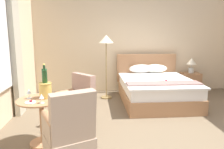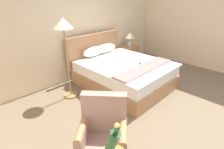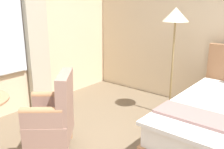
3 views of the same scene
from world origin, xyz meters
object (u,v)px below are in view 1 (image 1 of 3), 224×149
bed (155,89)px  snack_plate (30,102)px  champagne_bucket (45,87)px  bedside_lamp (191,63)px  side_table_round (42,116)px  floor_lamp_brass (106,45)px  wine_glass_near_bucket (29,92)px  nightstand (190,82)px  wine_glass_near_edge (41,97)px  armchair_by_window (77,103)px  armchair_facing_bed (70,137)px

bed → snack_plate: bed is taller
champagne_bucket → snack_plate: size_ratio=3.53×
bedside_lamp → side_table_round: bearing=-142.2°
bedside_lamp → floor_lamp_brass: (-2.42, -0.39, 0.53)m
champagne_bucket → wine_glass_near_bucket: champagne_bucket is taller
bed → champagne_bucket: (-2.20, -1.86, 0.53)m
bedside_lamp → floor_lamp_brass: bearing=-170.7°
nightstand → side_table_round: bearing=-142.2°
wine_glass_near_edge → champagne_bucket: bearing=89.6°
bedside_lamp → armchair_by_window: (-3.03, -2.09, -0.40)m
bedside_lamp → wine_glass_near_bucket: bedside_lamp is taller
wine_glass_near_edge → side_table_round: bearing=106.7°
floor_lamp_brass → snack_plate: (-1.19, -2.49, -0.66)m
wine_glass_near_bucket → snack_plate: (0.08, -0.21, -0.09)m
side_table_round → champagne_bucket: size_ratio=1.34×
bedside_lamp → armchair_facing_bed: armchair_facing_bed is taller
champagne_bucket → wine_glass_near_edge: (-0.00, -0.25, -0.07)m
armchair_by_window → wine_glass_near_bucket: bearing=-138.6°
nightstand → wine_glass_near_edge: bearing=-139.9°
floor_lamp_brass → wine_glass_near_edge: (-1.03, -2.51, -0.58)m
floor_lamp_brass → side_table_round: bearing=-115.1°
snack_plate → side_table_round: bearing=56.7°
wine_glass_near_bucket → floor_lamp_brass: bearing=60.8°
snack_plate → armchair_by_window: armchair_by_window is taller
floor_lamp_brass → armchair_by_window: size_ratio=1.73×
side_table_round → wine_glass_near_bucket: (-0.18, 0.06, 0.36)m
bed → bedside_lamp: (1.25, 0.80, 0.50)m
floor_lamp_brass → wine_glass_near_edge: bearing=-112.4°
snack_plate → armchair_by_window: bearing=53.9°
armchair_facing_bed → bedside_lamp: bearing=48.7°
bedside_lamp → side_table_round: size_ratio=0.59×
snack_plate → wine_glass_near_bucket: bearing=109.8°
bedside_lamp → floor_lamp_brass: 2.51m
snack_plate → armchair_facing_bed: size_ratio=0.14×
bed → armchair_by_window: 2.21m
champagne_bucket → wine_glass_near_edge: 0.26m
nightstand → wine_glass_near_bucket: (-3.69, -2.67, 0.52)m
bedside_lamp → wine_glass_near_bucket: 4.55m
side_table_round → wine_glass_near_bucket: wine_glass_near_bucket is taller
bedside_lamp → bed: bearing=-147.4°
wine_glass_near_bucket → snack_plate: wine_glass_near_bucket is taller
floor_lamp_brass → wine_glass_near_bucket: bearing=-119.2°
bedside_lamp → snack_plate: (-3.61, -2.88, -0.12)m
bedside_lamp → armchair_by_window: bearing=-145.4°
wine_glass_near_bucket → armchair_facing_bed: size_ratio=0.14×
bed → bedside_lamp: size_ratio=4.98×
floor_lamp_brass → armchair_facing_bed: (-0.61, -3.05, -0.93)m
nightstand → armchair_by_window: bearing=-145.4°
floor_lamp_brass → wine_glass_near_edge: 2.78m
floor_lamp_brass → wine_glass_near_bucket: (-1.27, -2.27, -0.56)m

